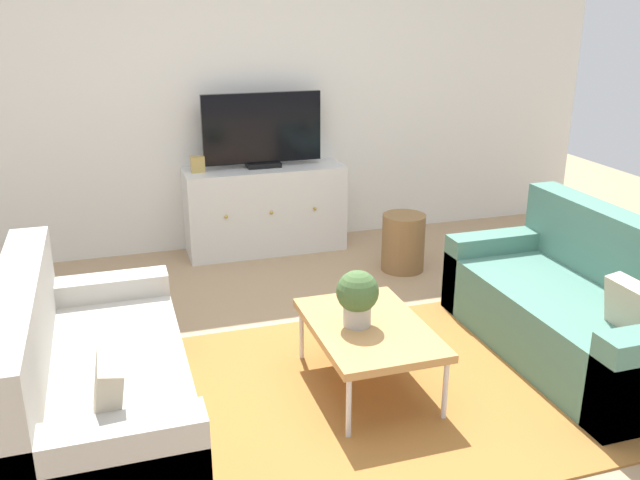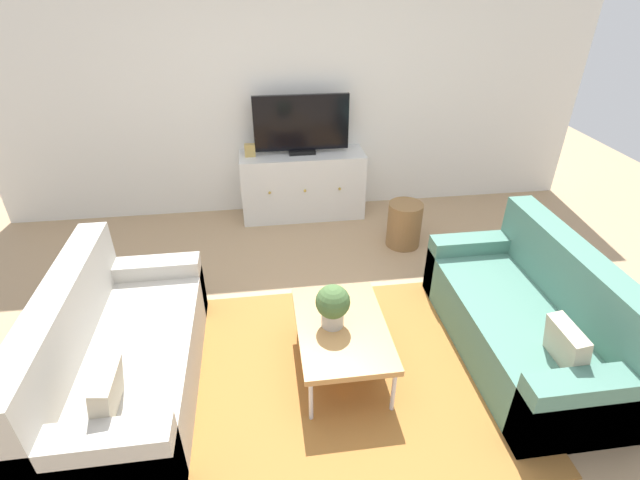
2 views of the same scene
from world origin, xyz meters
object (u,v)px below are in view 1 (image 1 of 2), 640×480
potted_plant (357,296)px  tv_console (265,209)px  couch_left_side (82,388)px  mantel_clock (198,164)px  coffee_table (369,330)px  couch_right_side (583,311)px  wicker_basket (403,242)px  flat_screen_tv (262,130)px

potted_plant → tv_console: tv_console is taller
couch_left_side → tv_console: couch_left_side is taller
potted_plant → mantel_clock: (-0.51, 2.34, 0.23)m
coffee_table → tv_console: tv_console is taller
couch_left_side → potted_plant: size_ratio=5.45×
couch_right_side → wicker_basket: size_ratio=3.71×
coffee_table → couch_left_side: bearing=-179.3°
potted_plant → tv_console: (0.04, 2.34, -0.20)m
flat_screen_tv → wicker_basket: 1.48m
potted_plant → mantel_clock: size_ratio=2.39×
couch_right_side → mantel_clock: (-1.95, 2.37, 0.51)m
mantel_clock → wicker_basket: bearing=-27.9°
couch_right_side → couch_left_side: bearing=180.0°
wicker_basket → tv_console: bearing=140.0°
couch_left_side → wicker_basket: size_ratio=3.71×
tv_console → flat_screen_tv: size_ratio=1.35×
flat_screen_tv → tv_console: bearing=-90.0°
couch_right_side → flat_screen_tv: 2.88m
couch_left_side → tv_console: 2.79m
couch_left_side → coffee_table: (1.49, 0.02, 0.08)m
coffee_table → potted_plant: bearing=163.3°
flat_screen_tv → mantel_clock: (-0.55, -0.02, -0.24)m
couch_left_side → coffee_table: couch_left_side is taller
couch_left_side → mantel_clock: (0.92, 2.37, 0.51)m
potted_plant → mantel_clock: bearing=102.2°
mantel_clock → tv_console: bearing=-0.0°
couch_left_side → wicker_basket: couch_left_side is taller
mantel_clock → couch_left_side: bearing=-111.2°
flat_screen_tv → mantel_clock: 0.60m
couch_left_side → mantel_clock: 2.60m
potted_plant → tv_console: bearing=89.0°
couch_right_side → potted_plant: bearing=178.6°
couch_right_side → mantel_clock: 3.12m
couch_right_side → tv_console: 2.76m
coffee_table → tv_console: (-0.02, 2.36, 0.01)m
couch_left_side → flat_screen_tv: size_ratio=1.71×
coffee_table → potted_plant: (-0.06, 0.02, 0.20)m
potted_plant → flat_screen_tv: (0.04, 2.36, 0.48)m
couch_right_side → flat_screen_tv: bearing=120.4°
tv_console → wicker_basket: (0.94, -0.79, -0.14)m
flat_screen_tv → mantel_clock: size_ratio=7.61×
coffee_table → flat_screen_tv: size_ratio=0.91×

